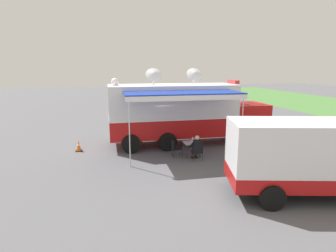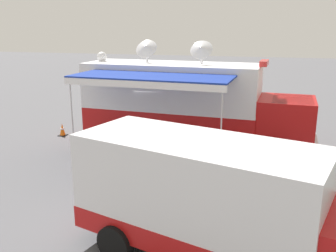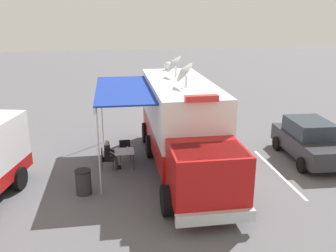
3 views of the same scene
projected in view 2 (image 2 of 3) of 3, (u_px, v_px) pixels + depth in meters
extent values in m
plane|color=#5B5B60|center=(172.00, 144.00, 16.33)|extent=(100.00, 100.00, 0.00)
cube|color=silver|center=(230.00, 127.00, 19.14)|extent=(0.37, 4.80, 0.01)
cube|color=#B71414|center=(172.00, 119.00, 16.04)|extent=(2.87, 7.32, 1.10)
cube|color=white|center=(172.00, 86.00, 15.68)|extent=(2.87, 7.32, 1.70)
cube|color=white|center=(172.00, 106.00, 15.89)|extent=(2.89, 7.34, 0.10)
cube|color=#B71414|center=(286.00, 120.00, 14.55)|extent=(2.41, 2.22, 1.70)
cube|color=#28333D|center=(292.00, 108.00, 14.36)|extent=(2.22, 1.58, 0.70)
cube|color=silver|center=(314.00, 145.00, 14.44)|extent=(2.38, 0.32, 0.36)
cylinder|color=black|center=(280.00, 135.00, 16.00)|extent=(0.35, 1.01, 1.00)
cylinder|color=black|center=(277.00, 153.00, 13.71)|extent=(0.35, 1.01, 1.00)
cylinder|color=black|center=(169.00, 125.00, 17.51)|extent=(0.35, 1.01, 1.00)
cylinder|color=black|center=(150.00, 140.00, 15.22)|extent=(0.35, 1.01, 1.00)
cylinder|color=black|center=(130.00, 122.00, 18.11)|extent=(0.35, 1.01, 1.00)
cylinder|color=black|center=(106.00, 136.00, 15.82)|extent=(0.35, 1.01, 1.00)
cube|color=white|center=(172.00, 64.00, 15.44)|extent=(2.87, 7.32, 0.10)
cube|color=red|center=(264.00, 63.00, 14.28)|extent=(1.11, 0.34, 0.20)
cylinder|color=silver|center=(147.00, 57.00, 15.70)|extent=(0.10, 0.10, 0.45)
cone|color=silver|center=(146.00, 47.00, 15.46)|extent=(0.76, 0.94, 0.81)
cylinder|color=silver|center=(202.00, 59.00, 14.99)|extent=(0.10, 0.10, 0.45)
cone|color=silver|center=(201.00, 48.00, 14.75)|extent=(0.76, 0.94, 0.81)
sphere|color=white|center=(102.00, 57.00, 16.35)|extent=(0.44, 0.44, 0.44)
cube|color=#193399|center=(152.00, 76.00, 13.34)|extent=(2.50, 5.87, 0.06)
cube|color=white|center=(140.00, 85.00, 12.40)|extent=(0.38, 5.76, 0.24)
cylinder|color=silver|center=(221.00, 134.00, 12.01)|extent=(0.05, 0.05, 3.25)
cylinder|color=silver|center=(72.00, 121.00, 13.67)|extent=(0.05, 0.05, 3.25)
cube|color=silver|center=(164.00, 146.00, 13.79)|extent=(0.84, 0.84, 0.03)
cylinder|color=#333338|center=(176.00, 153.00, 14.11)|extent=(0.03, 0.03, 0.70)
cylinder|color=#333338|center=(170.00, 160.00, 13.43)|extent=(0.03, 0.03, 0.70)
cylinder|color=#333338|center=(158.00, 151.00, 14.34)|extent=(0.03, 0.03, 0.70)
cylinder|color=#333338|center=(151.00, 157.00, 13.66)|extent=(0.03, 0.03, 0.70)
cylinder|color=silver|center=(167.00, 142.00, 13.85)|extent=(0.07, 0.07, 0.20)
cylinder|color=white|center=(167.00, 139.00, 13.82)|extent=(0.04, 0.04, 0.02)
cube|color=black|center=(159.00, 160.00, 13.21)|extent=(0.50, 0.50, 0.04)
cube|color=black|center=(157.00, 156.00, 12.94)|extent=(0.06, 0.48, 0.44)
cylinder|color=#333338|center=(155.00, 163.00, 13.53)|extent=(0.02, 0.02, 0.42)
cylinder|color=#333338|center=(167.00, 164.00, 13.40)|extent=(0.02, 0.02, 0.42)
cylinder|color=#333338|center=(151.00, 167.00, 13.12)|extent=(0.02, 0.02, 0.42)
cylinder|color=#333338|center=(163.00, 168.00, 12.99)|extent=(0.02, 0.02, 0.42)
cube|color=black|center=(145.00, 151.00, 14.15)|extent=(0.50, 0.50, 0.04)
cube|color=black|center=(140.00, 145.00, 14.16)|extent=(0.48, 0.06, 0.44)
cylinder|color=#333338|center=(153.00, 155.00, 14.34)|extent=(0.02, 0.02, 0.42)
cylinder|color=#333338|center=(149.00, 159.00, 13.93)|extent=(0.02, 0.02, 0.42)
cylinder|color=#333338|center=(142.00, 154.00, 14.47)|extent=(0.02, 0.02, 0.42)
cylinder|color=#333338|center=(138.00, 158.00, 14.07)|extent=(0.02, 0.02, 0.42)
cube|color=black|center=(159.00, 152.00, 13.13)|extent=(0.26, 0.37, 0.56)
sphere|color=beige|center=(159.00, 140.00, 13.02)|extent=(0.22, 0.22, 0.22)
cylinder|color=black|center=(154.00, 149.00, 13.30)|extent=(0.43, 0.11, 0.34)
cylinder|color=black|center=(166.00, 150.00, 13.16)|extent=(0.43, 0.11, 0.34)
cylinder|color=#383323|center=(158.00, 157.00, 13.40)|extent=(0.39, 0.15, 0.13)
cylinder|color=#383323|center=(160.00, 162.00, 13.62)|extent=(0.11, 0.11, 0.42)
cube|color=black|center=(160.00, 166.00, 13.72)|extent=(0.24, 0.11, 0.07)
cylinder|color=#383323|center=(163.00, 158.00, 13.34)|extent=(0.39, 0.15, 0.13)
cylinder|color=#383323|center=(165.00, 162.00, 13.56)|extent=(0.11, 0.11, 0.42)
cube|color=black|center=(165.00, 166.00, 13.66)|extent=(0.24, 0.11, 0.07)
cylinder|color=#2D2D33|center=(212.00, 176.00, 11.80)|extent=(0.56, 0.56, 0.85)
cylinder|color=black|center=(212.00, 162.00, 11.68)|extent=(0.57, 0.57, 0.06)
cube|color=black|center=(63.00, 135.00, 17.64)|extent=(0.36, 0.36, 0.03)
cone|color=orange|center=(62.00, 129.00, 17.56)|extent=(0.26, 0.26, 0.55)
cylinder|color=white|center=(62.00, 129.00, 17.56)|extent=(0.17, 0.17, 0.06)
cube|color=white|center=(197.00, 190.00, 7.99)|extent=(3.45, 5.58, 2.20)
cube|color=#B71414|center=(196.00, 226.00, 8.21)|extent=(3.48, 5.60, 0.50)
cylinder|color=black|center=(166.00, 205.00, 9.88)|extent=(0.48, 0.88, 0.84)
cylinder|color=black|center=(115.00, 243.00, 8.14)|extent=(0.48, 0.88, 0.84)
cube|color=#2D2D33|center=(216.00, 105.00, 21.06)|extent=(2.19, 4.35, 0.76)
cube|color=#28333D|center=(214.00, 92.00, 20.93)|extent=(1.79, 2.24, 0.68)
cylinder|color=black|center=(242.00, 110.00, 21.53)|extent=(0.28, 0.66, 0.64)
cylinder|color=black|center=(236.00, 117.00, 19.90)|extent=(0.28, 0.66, 0.64)
cylinder|color=black|center=(198.00, 107.00, 22.42)|extent=(0.28, 0.66, 0.64)
cylinder|color=black|center=(189.00, 113.00, 20.79)|extent=(0.28, 0.66, 0.64)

